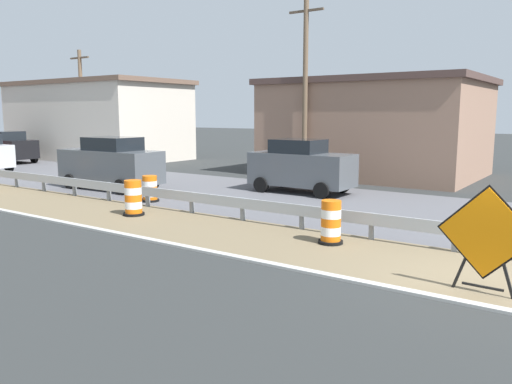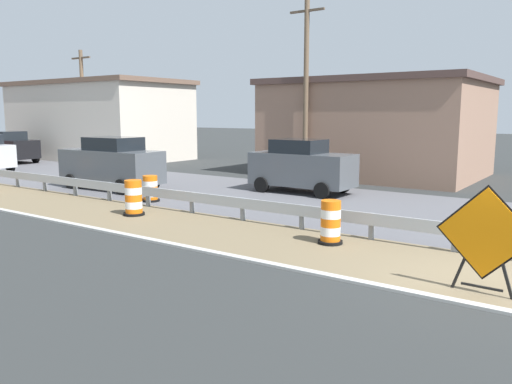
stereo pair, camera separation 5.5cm
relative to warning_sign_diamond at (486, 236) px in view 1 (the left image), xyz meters
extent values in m
plane|color=#2B2D2D|center=(0.56, -0.08, -1.06)|extent=(160.00, 160.00, 0.00)
cube|color=#706047|center=(1.10, -0.08, -1.06)|extent=(3.49, 120.00, 0.01)
cube|color=#ADADA8|center=(-0.74, -0.08, -1.06)|extent=(0.20, 120.00, 0.11)
cube|color=#999EA3|center=(2.59, 1.15, -0.51)|extent=(0.08, 51.98, 0.32)
cube|color=slate|center=(2.67, 1.15, -0.71)|extent=(0.12, 0.12, 0.70)
cube|color=slate|center=(2.67, 3.23, -0.71)|extent=(0.12, 0.12, 0.70)
cube|color=slate|center=(2.67, 5.31, -0.71)|extent=(0.12, 0.12, 0.70)
cube|color=slate|center=(2.67, 7.38, -0.71)|extent=(0.12, 0.12, 0.70)
cube|color=slate|center=(2.67, 9.46, -0.71)|extent=(0.12, 0.12, 0.70)
cube|color=slate|center=(2.67, 11.54, -0.71)|extent=(0.12, 0.12, 0.70)
cube|color=slate|center=(2.67, 13.62, -0.71)|extent=(0.12, 0.12, 0.70)
cube|color=slate|center=(2.67, 15.70, -0.71)|extent=(0.12, 0.12, 0.70)
cube|color=slate|center=(2.67, 17.78, -0.71)|extent=(0.12, 0.12, 0.70)
cube|color=slate|center=(2.67, 19.86, -0.71)|extent=(0.12, 0.12, 0.70)
cube|color=black|center=(0.00, -0.35, -0.54)|extent=(0.06, 0.39, 1.06)
cube|color=black|center=(0.03, 0.35, -0.54)|extent=(0.06, 0.39, 1.06)
cube|color=black|center=(0.01, 0.00, -0.94)|extent=(0.07, 0.72, 0.04)
cube|color=orange|center=(-0.01, 0.00, 0.07)|extent=(0.09, 1.65, 1.65)
cube|color=black|center=(0.01, 0.00, 0.07)|extent=(0.08, 1.74, 1.74)
cylinder|color=orange|center=(1.68, 3.91, -0.95)|extent=(0.50, 0.50, 0.22)
cylinder|color=white|center=(1.68, 3.91, -0.73)|extent=(0.50, 0.50, 0.22)
cylinder|color=orange|center=(1.68, 3.91, -0.51)|extent=(0.50, 0.50, 0.22)
cylinder|color=white|center=(1.68, 3.91, -0.29)|extent=(0.50, 0.50, 0.22)
cylinder|color=orange|center=(1.68, 3.91, -0.07)|extent=(0.50, 0.50, 0.22)
cylinder|color=black|center=(1.68, 3.91, -1.02)|extent=(0.63, 0.63, 0.08)
cylinder|color=orange|center=(1.31, 10.75, -0.95)|extent=(0.54, 0.54, 0.23)
cylinder|color=white|center=(1.31, 10.75, -0.72)|extent=(0.54, 0.54, 0.23)
cylinder|color=orange|center=(1.31, 10.75, -0.50)|extent=(0.54, 0.54, 0.23)
cylinder|color=white|center=(1.31, 10.75, -0.27)|extent=(0.54, 0.54, 0.23)
cylinder|color=orange|center=(1.31, 10.75, -0.04)|extent=(0.54, 0.54, 0.23)
cylinder|color=black|center=(1.31, 10.75, -1.02)|extent=(0.68, 0.68, 0.08)
cylinder|color=orange|center=(3.45, 12.24, -0.97)|extent=(0.54, 0.54, 0.19)
cylinder|color=white|center=(3.45, 12.24, -0.77)|extent=(0.54, 0.54, 0.19)
cylinder|color=orange|center=(3.45, 12.24, -0.58)|extent=(0.54, 0.54, 0.19)
cylinder|color=white|center=(3.45, 12.24, -0.39)|extent=(0.54, 0.54, 0.19)
cylinder|color=orange|center=(3.45, 12.24, -0.19)|extent=(0.54, 0.54, 0.19)
cylinder|color=black|center=(3.45, 12.24, -1.02)|extent=(0.67, 0.67, 0.08)
cube|color=black|center=(8.68, 31.03, -0.14)|extent=(1.97, 4.07, 1.20)
cube|color=black|center=(8.67, 31.19, 0.74)|extent=(1.73, 1.89, 0.56)
cylinder|color=black|center=(9.64, 29.72, -0.74)|extent=(0.23, 0.64, 0.64)
cylinder|color=black|center=(7.76, 29.68, -0.74)|extent=(0.23, 0.64, 0.64)
cylinder|color=black|center=(9.59, 32.38, -0.74)|extent=(0.23, 0.64, 0.64)
cube|color=#4C5156|center=(4.70, 15.96, -0.06)|extent=(1.93, 4.86, 1.37)
cube|color=black|center=(4.70, 15.77, 0.91)|extent=(1.66, 2.26, 0.56)
cylinder|color=black|center=(3.76, 17.51, -0.74)|extent=(0.24, 0.65, 0.64)
cylinder|color=black|center=(5.52, 17.57, -0.74)|extent=(0.24, 0.65, 0.64)
cylinder|color=black|center=(3.87, 14.34, -0.74)|extent=(0.24, 0.65, 0.64)
cylinder|color=black|center=(5.63, 14.41, -0.74)|extent=(0.24, 0.65, 0.64)
cube|color=#4C5156|center=(8.54, 8.70, -0.09)|extent=(1.78, 4.27, 1.32)
cube|color=black|center=(8.54, 8.87, 0.85)|extent=(1.60, 1.96, 0.56)
cylinder|color=black|center=(9.43, 7.29, -0.74)|extent=(0.22, 0.64, 0.64)
cylinder|color=black|center=(7.65, 7.29, -0.74)|extent=(0.22, 0.64, 0.64)
cylinder|color=black|center=(9.43, 10.10, -0.74)|extent=(0.22, 0.64, 0.64)
cylinder|color=black|center=(7.66, 10.11, -0.74)|extent=(0.22, 0.64, 0.64)
cylinder|color=black|center=(5.67, 25.77, -0.74)|extent=(0.23, 0.64, 0.64)
cube|color=#93705B|center=(16.19, 8.59, 1.28)|extent=(7.91, 10.19, 4.69)
cube|color=#4C3833|center=(16.19, 8.59, 3.78)|extent=(8.22, 10.59, 0.30)
cube|color=beige|center=(14.34, 29.05, 1.53)|extent=(6.85, 12.84, 5.20)
cube|color=brown|center=(14.34, 29.05, 4.28)|extent=(7.12, 13.36, 0.30)
cylinder|color=brown|center=(12.00, 10.54, 3.17)|extent=(0.24, 0.24, 8.47)
cube|color=brown|center=(12.00, 10.54, 6.91)|extent=(0.12, 1.80, 0.10)
cylinder|color=brown|center=(11.65, 27.08, 2.59)|extent=(0.24, 0.24, 7.30)
cube|color=brown|center=(11.65, 27.08, 5.74)|extent=(0.12, 1.80, 0.10)
camera|label=1|loc=(-9.69, -1.72, 2.18)|focal=35.88mm
camera|label=2|loc=(-9.66, -1.77, 2.18)|focal=35.88mm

